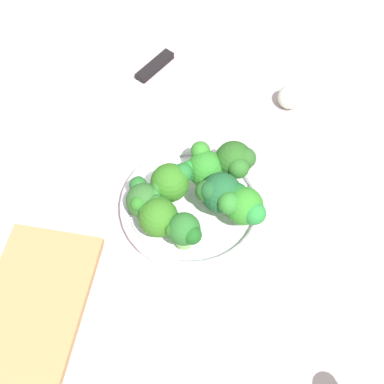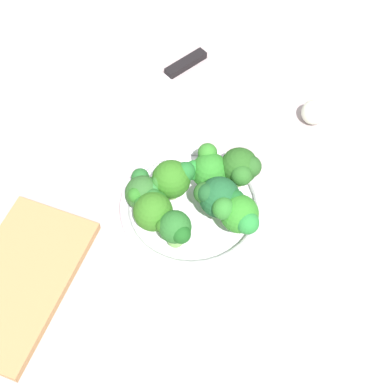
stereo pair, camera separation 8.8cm
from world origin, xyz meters
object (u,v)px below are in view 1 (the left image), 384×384
Objects in this scene: broccoli_floret_4 at (171,182)px; broccoli_floret_3 at (144,199)px; broccoli_floret_5 at (236,161)px; cutting_board at (32,310)px; broccoli_floret_2 at (158,215)px; knife at (140,80)px; broccoli_floret_7 at (184,231)px; broccoli_floret_0 at (244,207)px; garlic_bulb at (290,97)px; bowl at (192,206)px; broccoli_floret_1 at (204,167)px; broccoli_floret_6 at (220,193)px.

broccoli_floret_3 is at bearing 109.97° from broccoli_floret_4.
broccoli_floret_5 is 0.29× the size of cutting_board.
broccoli_floret_2 reaches higher than knife.
cutting_board is at bearing 102.95° from broccoli_floret_7.
broccoli_floret_0 reaches higher than knife.
garlic_bulb is (16.45, -14.89, -5.32)cm from broccoli_floret_5.
garlic_bulb is (20.00, -22.89, 0.82)cm from bowl.
garlic_bulb is at bearing -51.38° from broccoli_floret_1.
broccoli_floret_7 is (-7.14, -5.27, 0.60)cm from broccoli_floret_3.
broccoli_floret_4 is at bearing 64.20° from broccoli_floret_6.
broccoli_floret_7 reaches higher than knife.
cutting_board is (-7.71, 34.33, -7.00)cm from broccoli_floret_0.
broccoli_floret_0 is 30.41cm from garlic_bulb.
broccoli_floret_7 is 0.32× the size of knife.
broccoli_floret_1 is 35.00cm from cutting_board.
broccoli_floret_6 is (-3.54, -7.32, 0.17)cm from broccoli_floret_4.
broccoli_floret_6 is at bearing -115.80° from broccoli_floret_4.
broccoli_floret_3 is 23.88cm from cutting_board.
bowl is at bearing -171.93° from knife.
broccoli_floret_4 reaches higher than cutting_board.
broccoli_floret_5 is (2.17, -11.23, 0.01)cm from broccoli_floret_4.
broccoli_floret_0 is 4.42cm from broccoli_floret_6.
broccoli_floret_7 is 26.03cm from cutting_board.
broccoli_floret_4 is (-2.54, 5.98, 0.81)cm from broccoli_floret_1.
broccoli_floret_7 reaches higher than garlic_bulb.
broccoli_floret_0 is at bearing -108.72° from broccoli_floret_3.
broccoli_floret_2 is 3.93cm from broccoli_floret_3.
knife is at bearing 2.71° from broccoli_floret_7.
cutting_board is at bearing 121.14° from broccoli_floret_4.
broccoli_floret_4 is at bearing 66.95° from bowl.
bowl is 3.60× the size of broccoli_floret_3.
garlic_bulb is at bearing -40.29° from broccoli_floret_6.
broccoli_floret_1 is at bearing -35.15° from bowl.
broccoli_floret_3 is 0.84× the size of broccoli_floret_6.
broccoli_floret_3 is at bearing 123.43° from garlic_bulb.
broccoli_floret_0 is 39.43cm from knife.
cutting_board is at bearing 113.80° from broccoli_floret_2.
knife is at bearing 8.07° from bowl.
broccoli_floret_0 reaches higher than broccoli_floret_4.
broccoli_floret_7 is at bearing 137.10° from garlic_bulb.
broccoli_floret_5 is at bearing -66.09° from bowl.
broccoli_floret_1 reaches higher than knife.
broccoli_floret_0 is 12.36cm from broccoli_floret_4.
broccoli_floret_4 is 8.14cm from broccoli_floret_6.
broccoli_floret_7 is at bearing 101.94° from broccoli_floret_0.
broccoli_floret_7 is (-11.38, 5.39, 0.36)cm from broccoli_floret_1.
broccoli_floret_0 is at bearing 174.31° from broccoli_floret_5.
broccoli_floret_0 is 1.02× the size of broccoli_floret_4.
broccoli_floret_4 is at bearing 100.95° from broccoli_floret_5.
knife is at bearing 17.39° from broccoli_floret_0.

